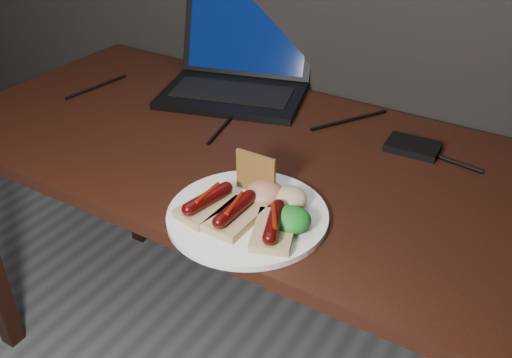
{
  "coord_description": "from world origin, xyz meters",
  "views": [
    {
      "loc": [
        0.64,
        0.43,
        1.38
      ],
      "look_at": [
        0.18,
        1.18,
        0.82
      ],
      "focal_mm": 40.0,
      "sensor_mm": 36.0,
      "label": 1
    }
  ],
  "objects": [
    {
      "name": "desk",
      "position": [
        0.0,
        1.38,
        0.66
      ],
      "size": [
        1.4,
        0.7,
        0.75
      ],
      "color": "#34160D",
      "rests_on": "ground"
    },
    {
      "name": "laptop",
      "position": [
        -0.16,
        1.63,
        0.81
      ],
      "size": [
        0.44,
        0.41,
        0.25
      ],
      "color": "black",
      "rests_on": "desk"
    },
    {
      "name": "hard_drive",
      "position": [
        0.36,
        1.56,
        0.76
      ],
      "size": [
        0.12,
        0.08,
        0.02
      ],
      "primitive_type": "cube",
      "rotation": [
        0.0,
        0.0,
        0.06
      ],
      "color": "black",
      "rests_on": "desk"
    },
    {
      "name": "desk_cables",
      "position": [
        -0.01,
        1.51,
        0.75
      ],
      "size": [
        1.03,
        0.38,
        0.01
      ],
      "color": "black",
      "rests_on": "desk"
    },
    {
      "name": "plate",
      "position": [
        0.18,
        1.15,
        0.76
      ],
      "size": [
        0.34,
        0.34,
        0.01
      ],
      "primitive_type": "cylinder",
      "rotation": [
        0.0,
        0.0,
        0.15
      ],
      "color": "white",
      "rests_on": "desk"
    },
    {
      "name": "bread_sausage_left",
      "position": [
        0.11,
        1.11,
        0.78
      ],
      "size": [
        0.09,
        0.13,
        0.04
      ],
      "color": "tan",
      "rests_on": "plate"
    },
    {
      "name": "bread_sausage_center",
      "position": [
        0.17,
        1.11,
        0.78
      ],
      "size": [
        0.07,
        0.12,
        0.04
      ],
      "color": "tan",
      "rests_on": "plate"
    },
    {
      "name": "bread_sausage_right",
      "position": [
        0.25,
        1.12,
        0.78
      ],
      "size": [
        0.11,
        0.13,
        0.04
      ],
      "color": "tan",
      "rests_on": "plate"
    },
    {
      "name": "crispbread",
      "position": [
        0.16,
        1.21,
        0.8
      ],
      "size": [
        0.09,
        0.01,
        0.08
      ],
      "primitive_type": "cube",
      "color": "#9B672A",
      "rests_on": "plate"
    },
    {
      "name": "salad_greens",
      "position": [
        0.27,
        1.15,
        0.78
      ],
      "size": [
        0.07,
        0.07,
        0.04
      ],
      "primitive_type": "ellipsoid",
      "color": "#115714",
      "rests_on": "plate"
    },
    {
      "name": "salsa_mound",
      "position": [
        0.19,
        1.2,
        0.78
      ],
      "size": [
        0.07,
        0.07,
        0.04
      ],
      "primitive_type": "ellipsoid",
      "color": "#A71410",
      "rests_on": "plate"
    },
    {
      "name": "coleslaw_mound",
      "position": [
        0.24,
        1.21,
        0.78
      ],
      "size": [
        0.06,
        0.06,
        0.04
      ],
      "primitive_type": "ellipsoid",
      "color": "beige",
      "rests_on": "plate"
    }
  ]
}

